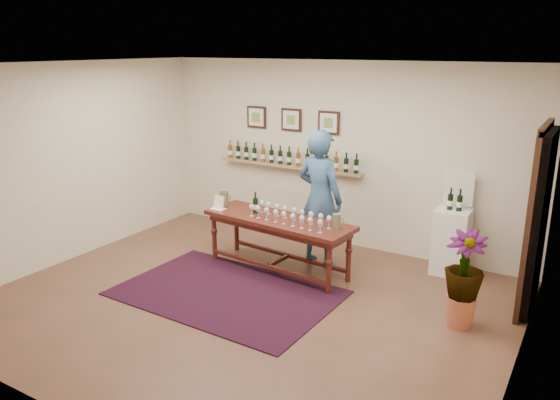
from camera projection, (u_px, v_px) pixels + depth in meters
The scene contains 14 objects.
ground at pixel (246, 303), 6.60m from camera, with size 6.00×6.00×0.00m, color brown.
room_shell at pixel (469, 202), 6.78m from camera, with size 6.00×6.00×6.00m.
rug at pixel (227, 293), 6.85m from camera, with size 2.67×1.78×0.01m, color #450C13.
tasting_table at pixel (278, 226), 7.39m from camera, with size 2.18×0.88×0.75m.
table_glasses at pixel (289, 215), 7.18m from camera, with size 1.31×0.30×0.18m, color silver, non-canonical shape.
table_bottles at pixel (257, 202), 7.59m from camera, with size 0.27×0.15×0.29m, color black, non-canonical shape.
pitcher_left at pixel (224, 198), 7.90m from camera, with size 0.15×0.15×0.24m, color #656740, non-canonical shape.
pitcher_right at pixel (337, 221), 6.91m from camera, with size 0.12×0.12×0.20m, color #656740, non-canonical shape.
menu_card at pixel (219, 202), 7.76m from camera, with size 0.21×0.15×0.19m, color white.
display_pedestal at pixel (451, 241), 7.37m from camera, with size 0.45×0.45×0.90m, color white.
pedestal_bottles at pixel (455, 198), 7.18m from camera, with size 0.32×0.09×0.32m, color black, non-canonical shape.
info_sign at pixel (459, 188), 7.29m from camera, with size 0.39×0.02×0.54m, color white.
potted_plant at pixel (463, 280), 5.91m from camera, with size 0.54×0.54×0.95m.
person at pixel (320, 199), 7.53m from camera, with size 0.70×0.46×1.92m, color #325176.
Camera 1 is at (3.45, -4.94, 3.01)m, focal length 35.00 mm.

